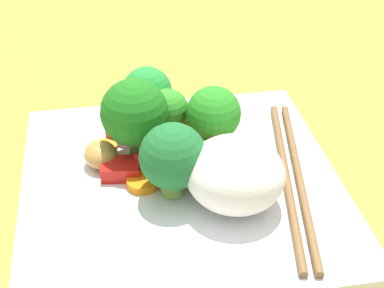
{
  "coord_description": "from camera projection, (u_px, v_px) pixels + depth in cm",
  "views": [
    {
      "loc": [
        7.11,
        35.57,
        30.68
      ],
      "look_at": [
        -1.37,
        -1.99,
        3.71
      ],
      "focal_mm": 53.35,
      "sensor_mm": 36.0,
      "label": 1
    }
  ],
  "objects": [
    {
      "name": "pepper_chunk_3",
      "position": [
        218.0,
        160.0,
        0.47
      ],
      "size": [
        3.48,
        2.93,
        1.93
      ],
      "primitive_type": "cube",
      "rotation": [
        0.0,
        0.0,
        3.0
      ],
      "color": "red",
      "rests_on": "square_plate"
    },
    {
      "name": "rice_mound",
      "position": [
        235.0,
        174.0,
        0.42
      ],
      "size": [
        10.04,
        9.9,
        5.53
      ],
      "primitive_type": "ellipsoid",
      "rotation": [
        0.0,
        0.0,
        4.2
      ],
      "color": "white",
      "rests_on": "square_plate"
    },
    {
      "name": "chopstick_pair",
      "position": [
        292.0,
        176.0,
        0.46
      ],
      "size": [
        6.76,
        20.84,
        0.64
      ],
      "rotation": [
        0.0,
        0.0,
        4.47
      ],
      "color": "brown",
      "rests_on": "square_plate"
    },
    {
      "name": "chicken_piece_1",
      "position": [
        100.0,
        155.0,
        0.47
      ],
      "size": [
        3.46,
        3.64,
        2.18
      ],
      "primitive_type": "ellipsoid",
      "rotation": [
        0.0,
        0.0,
        4.98
      ],
      "color": "#C18B45",
      "rests_on": "square_plate"
    },
    {
      "name": "square_plate",
      "position": [
        181.0,
        188.0,
        0.47
      ],
      "size": [
        26.89,
        26.89,
        1.71
      ],
      "primitive_type": "cube",
      "rotation": [
        0.0,
        0.0,
        -0.05
      ],
      "color": "white",
      "rests_on": "ground_plane"
    },
    {
      "name": "broccoli_floret_0",
      "position": [
        134.0,
        114.0,
        0.46
      ],
      "size": [
        5.58,
        5.58,
        7.44
      ],
      "color": "#519A41",
      "rests_on": "square_plate"
    },
    {
      "name": "carrot_slice_3",
      "position": [
        103.0,
        149.0,
        0.49
      ],
      "size": [
        3.56,
        3.56,
        0.5
      ],
      "primitive_type": "cylinder",
      "rotation": [
        0.0,
        0.0,
        3.83
      ],
      "color": "orange",
      "rests_on": "square_plate"
    },
    {
      "name": "chicken_piece_2",
      "position": [
        195.0,
        118.0,
        0.51
      ],
      "size": [
        4.83,
        4.88,
        2.79
      ],
      "primitive_type": "ellipsoid",
      "rotation": [
        0.0,
        0.0,
        5.42
      ],
      "color": "#AE8546",
      "rests_on": "square_plate"
    },
    {
      "name": "carrot_slice_1",
      "position": [
        143.0,
        183.0,
        0.45
      ],
      "size": [
        3.74,
        3.74,
        0.66
      ],
      "primitive_type": "cylinder",
      "rotation": [
        0.0,
        0.0,
        5.45
      ],
      "color": "orange",
      "rests_on": "square_plate"
    },
    {
      "name": "pepper_chunk_1",
      "position": [
        121.0,
        169.0,
        0.46
      ],
      "size": [
        3.48,
        2.84,
        1.29
      ],
      "primitive_type": "cube",
      "rotation": [
        0.0,
        0.0,
        2.95
      ],
      "color": "red",
      "rests_on": "square_plate"
    },
    {
      "name": "broccoli_floret_3",
      "position": [
        147.0,
        92.0,
        0.51
      ],
      "size": [
        4.52,
        4.52,
        5.68
      ],
      "color": "#59953E",
      "rests_on": "square_plate"
    },
    {
      "name": "pepper_chunk_0",
      "position": [
        154.0,
        163.0,
        0.47
      ],
      "size": [
        3.15,
        3.25,
        1.77
      ],
      "primitive_type": "cube",
      "rotation": [
        0.0,
        0.0,
        5.28
      ],
      "color": "red",
      "rests_on": "square_plate"
    },
    {
      "name": "chicken_piece_0",
      "position": [
        183.0,
        162.0,
        0.46
      ],
      "size": [
        3.52,
        4.3,
        2.48
      ],
      "primitive_type": "ellipsoid",
      "rotation": [
        0.0,
        0.0,
        4.44
      ],
      "color": "tan",
      "rests_on": "square_plate"
    },
    {
      "name": "broccoli_floret_4",
      "position": [
        214.0,
        114.0,
        0.47
      ],
      "size": [
        4.62,
        4.62,
        6.24
      ],
      "color": "#78B853",
      "rests_on": "square_plate"
    },
    {
      "name": "ground_plane",
      "position": [
        181.0,
        205.0,
        0.48
      ],
      "size": [
        110.0,
        110.0,
        2.0
      ],
      "primitive_type": "cube",
      "color": "olive"
    },
    {
      "name": "carrot_slice_2",
      "position": [
        195.0,
        159.0,
        0.48
      ],
      "size": [
        3.64,
        3.64,
        0.47
      ],
      "primitive_type": "cylinder",
      "rotation": [
        0.0,
        0.0,
        2.58
      ],
      "color": "orange",
      "rests_on": "square_plate"
    },
    {
      "name": "broccoli_floret_1",
      "position": [
        164.0,
        112.0,
        0.49
      ],
      "size": [
        3.73,
        3.73,
        5.26
      ],
      "color": "#69B04E",
      "rests_on": "square_plate"
    },
    {
      "name": "pepper_chunk_2",
      "position": [
        125.0,
        125.0,
        0.51
      ],
      "size": [
        3.6,
        3.5,
        2.35
      ],
      "primitive_type": "cube",
      "rotation": [
        0.0,
        0.0,
        2.48
      ],
      "color": "red",
      "rests_on": "square_plate"
    },
    {
      "name": "pepper_chunk_4",
      "position": [
        174.0,
        119.0,
        0.53
      ],
      "size": [
        2.5,
        2.19,
        1.34
      ],
      "primitive_type": "cube",
      "rotation": [
        0.0,
        0.0,
        3.3
      ],
      "color": "red",
      "rests_on": "square_plate"
    },
    {
      "name": "broccoli_floret_2",
      "position": [
        173.0,
        158.0,
        0.43
      ],
      "size": [
        5.18,
        5.18,
        6.33
      ],
      "color": "#72A643",
      "rests_on": "square_plate"
    },
    {
      "name": "carrot_slice_0",
      "position": [
        169.0,
        152.0,
        0.49
      ],
      "size": [
        3.54,
        3.54,
        0.79
      ],
      "primitive_type": "cylinder",
      "rotation": [
        0.0,
        0.0,
        1.35
      ],
      "color": "orange",
      "rests_on": "square_plate"
    }
  ]
}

